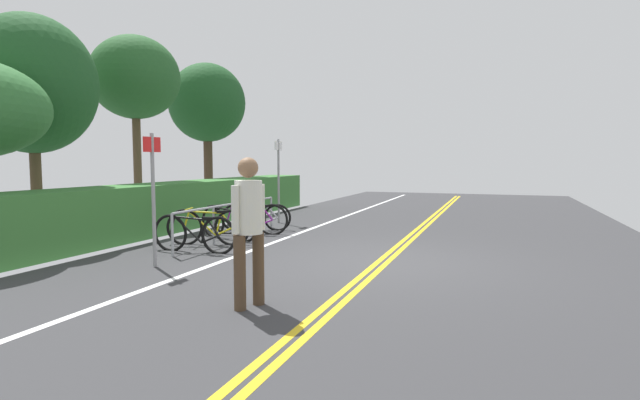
# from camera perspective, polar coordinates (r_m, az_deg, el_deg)

# --- Properties ---
(ground_plane) EXTENTS (36.35, 10.10, 0.05)m
(ground_plane) POSITION_cam_1_polar(r_m,az_deg,el_deg) (8.44, 7.43, -7.35)
(ground_plane) COLOR #353538
(centre_line_yellow_inner) EXTENTS (32.71, 0.10, 0.00)m
(centre_line_yellow_inner) POSITION_cam_1_polar(r_m,az_deg,el_deg) (8.42, 7.97, -7.20)
(centre_line_yellow_inner) COLOR gold
(centre_line_yellow_inner) RESTS_ON ground_plane
(centre_line_yellow_outer) EXTENTS (32.71, 0.10, 0.00)m
(centre_line_yellow_outer) POSITION_cam_1_polar(r_m,az_deg,el_deg) (8.45, 6.90, -7.14)
(centre_line_yellow_outer) COLOR gold
(centre_line_yellow_outer) RESTS_ON ground_plane
(bike_lane_stripe_white) EXTENTS (32.71, 0.12, 0.00)m
(bike_lane_stripe_white) POSITION_cam_1_polar(r_m,az_deg,el_deg) (9.35, -8.43, -6.02)
(bike_lane_stripe_white) COLOR white
(bike_lane_stripe_white) RESTS_ON ground_plane
(bike_rack) EXTENTS (4.09, 0.05, 0.80)m
(bike_rack) POSITION_cam_1_polar(r_m,az_deg,el_deg) (10.76, -10.46, -1.52)
(bike_rack) COLOR #9EA0A5
(bike_rack) RESTS_ON ground_plane
(bicycle_0) EXTENTS (0.46, 1.77, 0.75)m
(bicycle_0) POSITION_cam_1_polar(r_m,az_deg,el_deg) (9.48, -14.55, -3.84)
(bicycle_0) COLOR black
(bicycle_0) RESTS_ON ground_plane
(bicycle_1) EXTENTS (0.63, 1.69, 0.78)m
(bicycle_1) POSITION_cam_1_polar(r_m,az_deg,el_deg) (10.23, -12.95, -3.10)
(bicycle_1) COLOR black
(bicycle_1) RESTS_ON ground_plane
(bicycle_2) EXTENTS (0.63, 1.71, 0.76)m
(bicycle_2) POSITION_cam_1_polar(r_m,az_deg,el_deg) (10.90, -10.67, -2.64)
(bicycle_2) COLOR black
(bicycle_2) RESTS_ON ground_plane
(bicycle_3) EXTENTS (0.58, 1.77, 0.77)m
(bicycle_3) POSITION_cam_1_polar(r_m,az_deg,el_deg) (11.50, -8.21, -2.22)
(bicycle_3) COLOR black
(bicycle_3) RESTS_ON ground_plane
(bicycle_4) EXTENTS (0.68, 1.65, 0.70)m
(bicycle_4) POSITION_cam_1_polar(r_m,az_deg,el_deg) (12.12, -7.49, -2.01)
(bicycle_4) COLOR black
(bicycle_4) RESTS_ON ground_plane
(pedestrian) EXTENTS (0.47, 0.32, 1.76)m
(pedestrian) POSITION_cam_1_polar(r_m,az_deg,el_deg) (5.71, -8.37, -2.47)
(pedestrian) COLOR #4C3826
(pedestrian) RESTS_ON ground_plane
(sign_post_near) EXTENTS (0.36, 0.06, 2.16)m
(sign_post_near) POSITION_cam_1_polar(r_m,az_deg,el_deg) (8.24, -19.00, 1.48)
(sign_post_near) COLOR gray
(sign_post_near) RESTS_ON ground_plane
(sign_post_far) EXTENTS (0.36, 0.06, 2.31)m
(sign_post_far) POSITION_cam_1_polar(r_m,az_deg,el_deg) (13.44, -4.89, 3.19)
(sign_post_far) COLOR gray
(sign_post_far) RESTS_ON ground_plane
(hedge_backdrop) EXTENTS (13.04, 1.22, 1.17)m
(hedge_backdrop) POSITION_cam_1_polar(r_m,az_deg,el_deg) (13.27, -15.74, -0.46)
(hedge_backdrop) COLOR #387533
(hedge_backdrop) RESTS_ON ground_plane
(tree_mid) EXTENTS (2.70, 2.70, 4.86)m
(tree_mid) POSITION_cam_1_polar(r_m,az_deg,el_deg) (12.46, -30.75, 11.55)
(tree_mid) COLOR brown
(tree_mid) RESTS_ON ground_plane
(tree_far_right) EXTENTS (2.47, 2.47, 5.20)m
(tree_far_right) POSITION_cam_1_polar(r_m,az_deg,el_deg) (14.95, -20.90, 13.19)
(tree_far_right) COLOR brown
(tree_far_right) RESTS_ON ground_plane
(tree_extra) EXTENTS (2.70, 2.70, 5.15)m
(tree_extra) POSITION_cam_1_polar(r_m,az_deg,el_deg) (18.01, -13.11, 10.97)
(tree_extra) COLOR #473323
(tree_extra) RESTS_ON ground_plane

